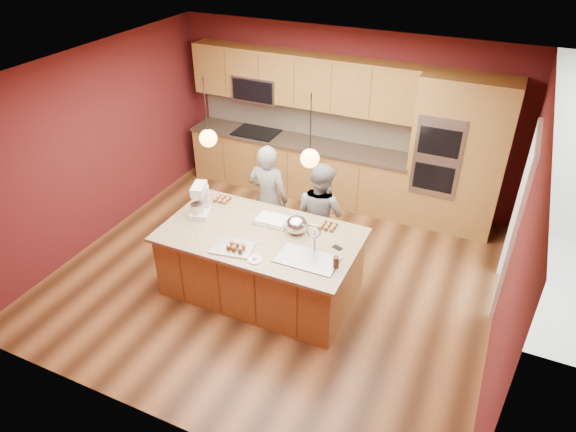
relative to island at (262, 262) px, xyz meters
The scene contains 24 objects.
floor 0.59m from the island, 89.43° to the left, with size 5.50×5.50×0.00m, color #402413.
ceiling 2.28m from the island, 89.43° to the left, with size 5.50×5.50×0.00m, color silver.
wall_back 3.01m from the island, 89.93° to the left, with size 5.50×5.50×0.00m, color #511617.
wall_front 2.31m from the island, 89.90° to the right, with size 5.50×5.50×0.00m, color #511617.
wall_left 2.91m from the island, behind, with size 5.00×5.00×0.00m, color #511617.
wall_right 2.92m from the island, ahead, with size 5.00×5.00×0.00m, color #511617.
cabinet_run 2.76m from the island, 104.45° to the left, with size 3.74×0.64×2.30m.
oven_column 3.24m from the island, 54.28° to the left, with size 1.30×0.62×2.30m.
doorway_trim 3.04m from the island, 23.30° to the left, with size 0.08×1.11×2.20m, color white, non-canonical shape.
pendant_left 1.68m from the island, behind, with size 0.20×0.20×0.80m.
pendant_right 1.67m from the island, ahead, with size 0.20×0.20×0.80m.
island is the anchor object (origin of this frame).
person_left 1.05m from the island, 111.60° to the left, with size 0.58×0.38×1.58m, color black.
person_right 1.05m from the island, 66.27° to the left, with size 0.72×0.56×1.47m, color slate.
stand_mixer 1.08m from the island, behind, with size 0.30×0.36×0.42m.
sheet_cake 0.54m from the island, 90.12° to the left, with size 0.44×0.33×0.05m.
cooling_rack 0.61m from the island, 112.76° to the right, with size 0.47×0.34×0.02m, color #9FA0A6.
mixing_bowl 0.68m from the island, 29.52° to the left, with size 0.26×0.26×0.22m, color silver.
plate 0.68m from the island, 70.81° to the right, with size 0.16×0.16×0.01m, color white.
tumbler 1.17m from the island, 12.52° to the right, with size 0.07×0.07×0.13m, color #371E10.
phone 1.03m from the island, ahead, with size 0.12×0.06×0.01m, color black.
cupcakes_left 1.07m from the island, 149.19° to the left, with size 0.21×0.21×0.06m, color #BD8647, non-canonical shape.
cupcakes_rack 0.64m from the island, 105.42° to the right, with size 0.23×0.15×0.07m, color #BD8647, non-canonical shape.
cupcakes_right 0.95m from the island, 34.49° to the left, with size 0.21×0.21×0.06m, color #BD8647, non-canonical shape.
Camera 1 is at (2.40, -4.86, 4.35)m, focal length 32.00 mm.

